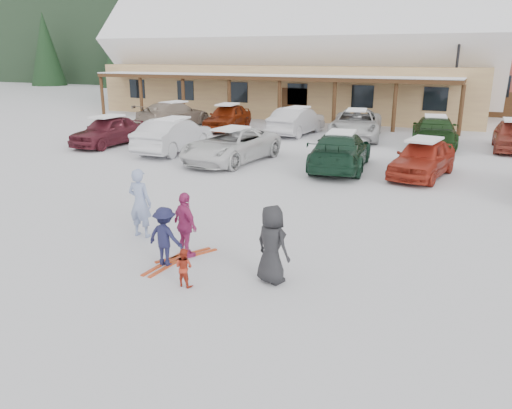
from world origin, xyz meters
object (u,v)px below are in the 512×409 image
at_px(parked_car_0, 108,131).
at_px(parked_car_11, 434,131).
at_px(toddler_red, 184,267).
at_px(parked_car_7, 174,115).
at_px(child_magenta, 185,225).
at_px(parked_car_4, 423,158).
at_px(parked_car_9, 297,121).
at_px(parked_car_1, 174,135).
at_px(day_lodge, 293,60).
at_px(child_navy, 165,237).
at_px(lamp_post, 456,74).
at_px(parked_car_2, 231,145).
at_px(bystander_dark, 272,244).
at_px(parked_car_3, 341,151).
at_px(adult_skier, 140,203).
at_px(parked_car_10, 356,124).
at_px(parked_car_8, 228,117).

relative_size(parked_car_0, parked_car_11, 0.84).
relative_size(toddler_red, parked_car_7, 0.15).
distance_m(child_magenta, parked_car_7, 21.18).
bearing_deg(parked_car_4, child_magenta, -101.24).
bearing_deg(parked_car_9, parked_car_1, 69.06).
xyz_separation_m(day_lodge, child_navy, (8.06, -28.87, -3.29)).
bearing_deg(parked_car_1, lamp_post, -131.94).
bearing_deg(child_magenta, parked_car_2, -40.31).
relative_size(child_navy, child_magenta, 0.88).
bearing_deg(lamp_post, parked_car_9, -140.33).
xyz_separation_m(day_lodge, parked_car_1, (0.90, -17.84, -3.16)).
height_order(toddler_red, bystander_dark, bystander_dark).
bearing_deg(parked_car_9, bystander_dark, 112.44).
bearing_deg(parked_car_3, parked_car_1, -9.53).
relative_size(day_lodge, parked_car_3, 5.78).
distance_m(parked_car_0, parked_car_7, 6.99).
height_order(adult_skier, parked_car_2, adult_skier).
relative_size(day_lodge, lamp_post, 5.17).
distance_m(child_magenta, bystander_dark, 2.28).
bearing_deg(child_navy, parked_car_2, -66.66).
relative_size(adult_skier, parked_car_9, 0.37).
relative_size(lamp_post, parked_car_11, 1.11).
relative_size(adult_skier, bystander_dark, 1.09).
relative_size(bystander_dark, parked_car_10, 0.29).
bearing_deg(parked_car_1, bystander_dark, 128.28).
distance_m(parked_car_8, parked_car_10, 7.70).
relative_size(day_lodge, parked_car_2, 5.71).
relative_size(parked_car_2, parked_car_3, 1.01).
height_order(bystander_dark, parked_car_8, bystander_dark).
relative_size(child_magenta, parked_car_11, 0.29).
distance_m(bystander_dark, parked_car_1, 14.42).
relative_size(parked_car_0, parked_car_2, 0.84).
bearing_deg(child_navy, parked_car_3, -91.13).
bearing_deg(parked_car_1, parked_car_8, -85.20).
height_order(day_lodge, parked_car_9, day_lodge).
xyz_separation_m(parked_car_2, parked_car_8, (-4.43, 8.06, 0.06)).
bearing_deg(child_navy, parked_car_7, -53.54).
height_order(parked_car_2, parked_car_9, parked_car_9).
height_order(child_magenta, parked_car_1, parked_car_1).
height_order(parked_car_0, parked_car_9, parked_car_9).
bearing_deg(parked_car_7, parked_car_4, 163.99).
bearing_deg(toddler_red, parked_car_9, -71.08).
relative_size(child_navy, parked_car_9, 0.28).
bearing_deg(parked_car_0, parked_car_7, 96.49).
height_order(child_navy, parked_car_3, parked_car_3).
bearing_deg(parked_car_2, parked_car_3, 13.22).
relative_size(day_lodge, parked_car_10, 5.25).
bearing_deg(day_lodge, adult_skier, -76.82).
relative_size(toddler_red, parked_car_9, 0.17).
bearing_deg(parked_car_9, parked_car_10, -175.61).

